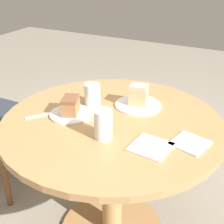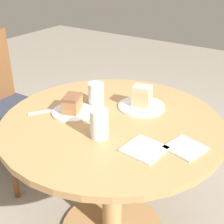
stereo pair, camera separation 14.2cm
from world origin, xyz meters
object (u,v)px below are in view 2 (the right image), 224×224
object	(u,v)px
plate_near	(73,112)
cake_slice_far	(142,96)
cake_slice_near	(72,104)
glass_water	(99,125)
glass_lemonade	(96,95)
chair	(2,104)
plate_far	(141,106)

from	to	relation	value
plate_near	cake_slice_far	world-z (taller)	cake_slice_far
cake_slice_near	plate_near	bearing A→B (deg)	0.00
glass_water	glass_lemonade	bearing A→B (deg)	38.37
cake_slice_near	glass_water	bearing A→B (deg)	-114.54
plate_near	glass_lemonade	size ratio (longest dim) A/B	1.78
chair	glass_water	size ratio (longest dim) A/B	7.57
chair	glass_water	world-z (taller)	chair
plate_far	glass_lemonade	world-z (taller)	glass_lemonade
plate_near	cake_slice_near	size ratio (longest dim) A/B	1.67
cake_slice_near	glass_lemonade	size ratio (longest dim) A/B	1.07
plate_far	glass_water	xyz separation A→B (m)	(-0.34, 0.01, 0.05)
plate_near	glass_lemonade	world-z (taller)	glass_lemonade
cake_slice_near	plate_far	bearing A→B (deg)	-46.01
chair	plate_far	bearing A→B (deg)	-85.24
chair	glass_lemonade	xyz separation A→B (m)	(-0.01, -0.80, 0.27)
cake_slice_near	glass_lemonade	bearing A→B (deg)	-14.51
plate_near	plate_far	bearing A→B (deg)	-46.01
cake_slice_far	glass_water	world-z (taller)	glass_water
glass_lemonade	glass_water	distance (m)	0.32
cake_slice_near	cake_slice_far	xyz separation A→B (m)	(0.24, -0.25, 0.01)
glass_lemonade	plate_far	bearing A→B (deg)	-65.41
chair	glass_water	bearing A→B (deg)	-104.65
cake_slice_far	plate_near	bearing A→B (deg)	133.99
cake_slice_near	cake_slice_far	size ratio (longest dim) A/B	1.18
glass_lemonade	cake_slice_far	bearing A→B (deg)	-65.41
chair	cake_slice_near	size ratio (longest dim) A/B	7.80
cake_slice_far	glass_lemonade	world-z (taller)	same
glass_water	chair	bearing A→B (deg)	75.35
cake_slice_near	glass_water	size ratio (longest dim) A/B	0.97
cake_slice_far	glass_water	size ratio (longest dim) A/B	0.82
cake_slice_near	glass_water	world-z (taller)	glass_water
cake_slice_far	glass_lemonade	size ratio (longest dim) A/B	0.91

